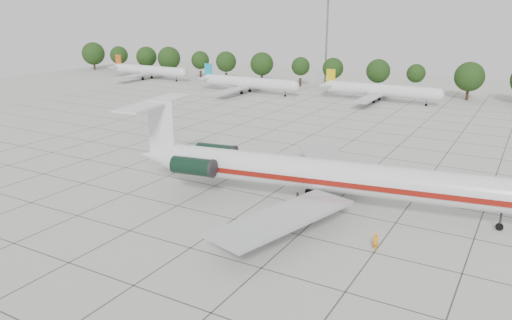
# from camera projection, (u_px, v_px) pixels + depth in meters

# --- Properties ---
(ground) EXTENTS (260.00, 260.00, 0.00)m
(ground) POSITION_uv_depth(u_px,v_px,m) (268.00, 197.00, 62.33)
(ground) COLOR beige
(ground) RESTS_ON ground
(apron_joints) EXTENTS (170.00, 170.00, 0.02)m
(apron_joints) POSITION_uv_depth(u_px,v_px,m) (315.00, 165.00, 74.78)
(apron_joints) COLOR #383838
(apron_joints) RESTS_ON ground
(main_airliner) EXTENTS (47.80, 37.33, 11.28)m
(main_airliner) POSITION_uv_depth(u_px,v_px,m) (310.00, 173.00, 58.72)
(main_airliner) COLOR silver
(main_airliner) RESTS_ON ground
(ground_crew) EXTENTS (0.73, 0.53, 1.83)m
(ground_crew) POSITION_uv_depth(u_px,v_px,m) (375.00, 242.00, 48.37)
(ground_crew) COLOR orange
(ground_crew) RESTS_ON ground
(bg_airliner_a) EXTENTS (28.24, 27.20, 7.40)m
(bg_airliner_a) POSITION_uv_depth(u_px,v_px,m) (149.00, 70.00, 163.62)
(bg_airliner_a) COLOR silver
(bg_airliner_a) RESTS_ON ground
(bg_airliner_b) EXTENTS (28.24, 27.20, 7.40)m
(bg_airliner_b) POSITION_uv_depth(u_px,v_px,m) (248.00, 83.00, 136.78)
(bg_airliner_b) COLOR silver
(bg_airliner_b) RESTS_ON ground
(bg_airliner_c) EXTENTS (28.24, 27.20, 7.40)m
(bg_airliner_c) POSITION_uv_depth(u_px,v_px,m) (380.00, 90.00, 124.25)
(bg_airliner_c) COLOR silver
(bg_airliner_c) RESTS_ON ground
(tree_line) EXTENTS (249.86, 8.44, 10.22)m
(tree_line) POSITION_uv_depth(u_px,v_px,m) (378.00, 71.00, 136.67)
(tree_line) COLOR #332114
(tree_line) RESTS_ON ground
(floodlight_mast) EXTENTS (1.60, 1.60, 25.45)m
(floodlight_mast) POSITION_uv_depth(u_px,v_px,m) (327.00, 37.00, 148.75)
(floodlight_mast) COLOR slate
(floodlight_mast) RESTS_ON ground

